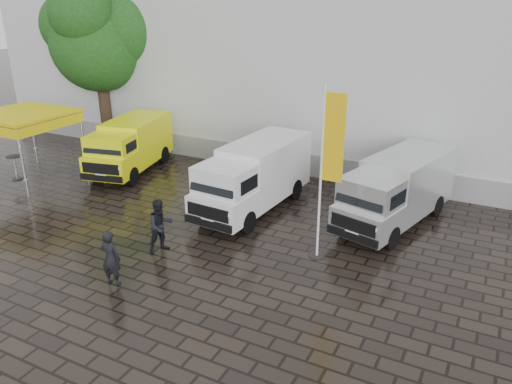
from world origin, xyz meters
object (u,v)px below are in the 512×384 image
van_silver (396,192)px  person_front (111,258)px  van_yellow (130,147)px  flagpole (327,166)px  canopy_tent (22,116)px  person_tent (161,226)px  cocktail_table (15,168)px  van_white (254,178)px

van_silver → person_front: size_ratio=3.38×
van_yellow → van_silver: 11.77m
van_silver → flagpole: size_ratio=1.04×
canopy_tent → person_tent: bearing=-16.7°
van_yellow → person_front: size_ratio=3.05×
van_silver → cocktail_table: bearing=-154.6°
van_white → van_silver: van_white is taller
van_white → person_tent: size_ratio=3.30×
canopy_tent → person_front: 10.46m
van_white → person_tent: (-1.09, -4.16, -0.37)m
van_yellow → cocktail_table: size_ratio=4.73×
person_front → van_yellow: bearing=-61.5°
van_yellow → flagpole: bearing=-31.1°
person_front → van_white: bearing=-108.4°
van_silver → person_tent: van_silver is taller
person_tent → cocktail_table: bearing=103.7°
canopy_tent → cocktail_table: canopy_tent is taller
cocktail_table → person_tent: (9.54, -2.34, 0.33)m
cocktail_table → van_yellow: bearing=39.0°
van_yellow → cocktail_table: bearing=-153.2°
van_white → canopy_tent: bearing=-168.0°
van_white → van_silver: bearing=16.7°
van_yellow → flagpole: (10.40, -3.55, 1.81)m
van_yellow → person_tent: bearing=-55.5°
van_white → van_silver: size_ratio=1.03×
person_front → cocktail_table: bearing=-33.9°
van_yellow → van_silver: size_ratio=0.90×
canopy_tent → van_silver: bearing=9.6°
van_silver → person_tent: 8.01m
flagpole → cocktail_table: (-14.18, 0.48, -2.43)m
flagpole → van_yellow: bearing=161.1°
person_tent → flagpole: bearing=-40.8°
canopy_tent → person_front: canopy_tent is taller
van_yellow → canopy_tent: canopy_tent is taller
canopy_tent → person_front: (9.03, -4.92, -1.93)m
van_yellow → person_front: bearing=-65.3°
van_yellow → van_white: bearing=-22.6°
person_front → canopy_tent: bearing=-37.0°
van_silver → cocktail_table: 15.84m
van_yellow → person_front: (5.72, -7.60, -0.33)m
van_white → person_front: bearing=-96.0°
van_white → flagpole: bearing=-29.0°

